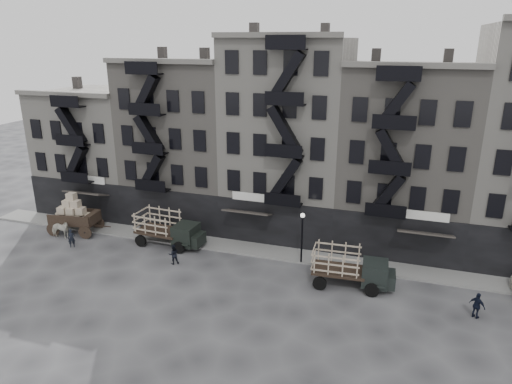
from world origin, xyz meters
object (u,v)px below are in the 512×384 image
(pedestrian_mid, at_px, (173,254))
(pedestrian_west, at_px, (71,238))
(stake_truck_west, at_px, (168,227))
(policeman, at_px, (477,306))
(stake_truck_east, at_px, (351,265))
(horse, at_px, (60,229))
(wagon, at_px, (73,211))

(pedestrian_mid, bearing_deg, pedestrian_west, -37.13)
(stake_truck_west, distance_m, pedestrian_west, 8.26)
(policeman, bearing_deg, stake_truck_east, 24.13)
(stake_truck_east, relative_size, pedestrian_west, 3.65)
(pedestrian_west, bearing_deg, stake_truck_west, -14.68)
(horse, xyz_separation_m, pedestrian_mid, (11.92, -1.25, -0.00))
(wagon, xyz_separation_m, policeman, (33.36, -3.40, -1.24))
(horse, xyz_separation_m, stake_truck_east, (25.57, -0.39, 0.82))
(horse, distance_m, pedestrian_mid, 11.99)
(pedestrian_mid, bearing_deg, horse, -42.81)
(pedestrian_west, bearing_deg, policeman, -36.91)
(horse, height_order, pedestrian_west, horse)
(wagon, distance_m, pedestrian_west, 3.50)
(wagon, bearing_deg, pedestrian_west, -62.69)
(wagon, xyz_separation_m, stake_truck_east, (25.20, -1.87, -0.47))
(pedestrian_mid, bearing_deg, wagon, -50.15)
(wagon, relative_size, pedestrian_west, 2.88)
(wagon, distance_m, stake_truck_west, 9.51)
(stake_truck_west, distance_m, stake_truck_east, 15.84)
(stake_truck_east, bearing_deg, policeman, -13.57)
(stake_truck_west, distance_m, policeman, 24.15)
(stake_truck_west, xyz_separation_m, stake_truck_east, (15.70, -2.12, -0.06))
(horse, relative_size, policeman, 1.12)
(horse, xyz_separation_m, wagon, (0.37, 1.48, 1.29))
(wagon, distance_m, pedestrian_mid, 11.94)
(stake_truck_east, bearing_deg, stake_truck_west, 169.35)
(wagon, height_order, pedestrian_mid, wagon)
(wagon, relative_size, pedestrian_mid, 2.82)
(pedestrian_west, distance_m, pedestrian_mid, 9.72)
(horse, height_order, stake_truck_west, stake_truck_west)
(wagon, relative_size, policeman, 2.64)
(stake_truck_west, xyz_separation_m, pedestrian_west, (-7.67, -2.93, -0.90))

